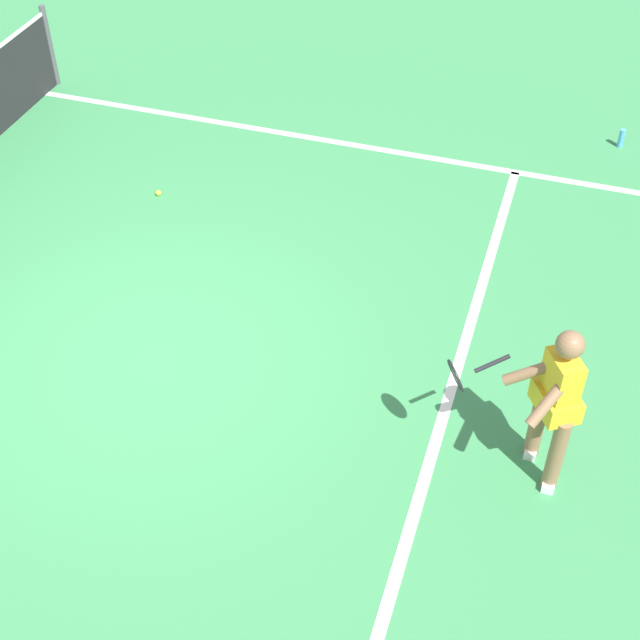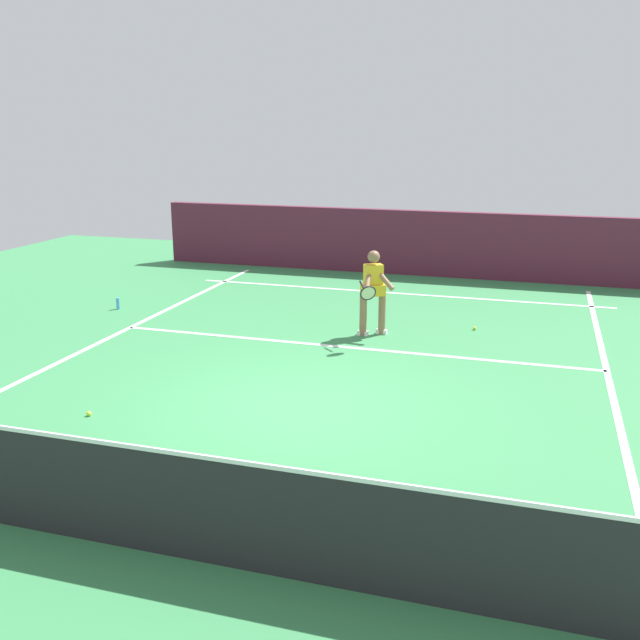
# 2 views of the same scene
# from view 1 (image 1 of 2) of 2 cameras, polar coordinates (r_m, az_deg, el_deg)

# --- Properties ---
(ground_plane) EXTENTS (24.90, 24.90, 0.00)m
(ground_plane) POSITION_cam_1_polar(r_m,az_deg,el_deg) (8.89, -10.35, -2.10)
(ground_plane) COLOR #38844C
(service_line_marking) EXTENTS (8.42, 0.10, 0.01)m
(service_line_marking) POSITION_cam_1_polar(r_m,az_deg,el_deg) (8.22, 7.56, -6.27)
(service_line_marking) COLOR white
(service_line_marking) RESTS_ON ground
(sideline_right_marking) EXTENTS (0.10, 17.15, 0.01)m
(sideline_right_marking) POSITION_cam_1_polar(r_m,az_deg,el_deg) (11.96, -1.51, 11.41)
(sideline_right_marking) COLOR white
(sideline_right_marking) RESTS_ON ground
(tennis_player) EXTENTS (0.68, 1.14, 1.55)m
(tennis_player) POSITION_cam_1_polar(r_m,az_deg,el_deg) (7.40, 14.24, -4.82)
(tennis_player) COLOR #8C6647
(tennis_player) RESTS_ON ground
(tennis_ball_near) EXTENTS (0.07, 0.07, 0.07)m
(tennis_ball_near) POSITION_cam_1_polar(r_m,az_deg,el_deg) (10.97, -10.01, 7.78)
(tennis_ball_near) COLOR #D1E533
(tennis_ball_near) RESTS_ON ground
(water_bottle) EXTENTS (0.07, 0.07, 0.24)m
(water_bottle) POSITION_cam_1_polar(r_m,az_deg,el_deg) (12.26, 18.22, 10.68)
(water_bottle) COLOR #4C9EE5
(water_bottle) RESTS_ON ground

